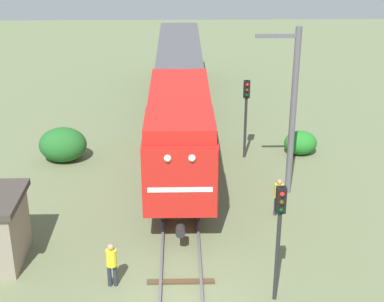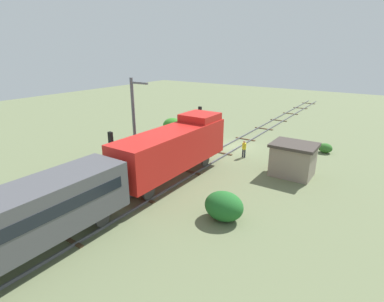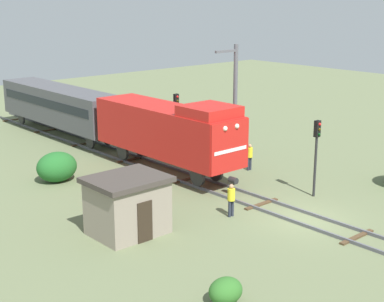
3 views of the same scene
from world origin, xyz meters
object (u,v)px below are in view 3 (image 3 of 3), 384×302
(traffic_signal_near, at_px, (317,144))
(relay_hut, at_px, (127,205))
(passenger_car_leading, at_px, (60,104))
(worker_by_signal, at_px, (250,155))
(locomotive, at_px, (168,129))
(catenary_mast, at_px, (234,100))
(traffic_signal_mid, at_px, (176,112))
(worker_near_track, at_px, (231,198))

(traffic_signal_near, relative_size, relay_hut, 1.22)
(passenger_car_leading, distance_m, relay_hut, 20.93)
(worker_by_signal, bearing_deg, locomotive, -64.41)
(catenary_mast, distance_m, relay_hut, 13.83)
(relay_hut, bearing_deg, traffic_signal_near, -13.33)
(traffic_signal_mid, distance_m, worker_near_track, 12.70)
(locomotive, relative_size, catenary_mast, 1.50)
(locomotive, height_order, traffic_signal_near, locomotive)
(passenger_car_leading, distance_m, traffic_signal_near, 22.28)
(worker_by_signal, xyz_separation_m, relay_hut, (-11.70, -3.26, 0.40))
(worker_near_track, relative_size, worker_by_signal, 1.00)
(locomotive, relative_size, worker_by_signal, 6.82)
(relay_hut, bearing_deg, passenger_car_leading, 68.97)
(relay_hut, bearing_deg, traffic_signal_mid, 40.97)
(worker_near_track, xyz_separation_m, worker_by_signal, (6.60, 4.93, 0.00))
(traffic_signal_mid, bearing_deg, locomotive, -135.92)
(worker_near_track, bearing_deg, locomotive, 3.67)
(catenary_mast, relative_size, relay_hut, 2.21)
(traffic_signal_mid, relative_size, worker_near_track, 2.47)
(locomotive, height_order, relay_hut, locomotive)
(passenger_car_leading, height_order, traffic_signal_near, traffic_signal_near)
(locomotive, bearing_deg, catenary_mast, -8.92)
(passenger_car_leading, relative_size, traffic_signal_near, 3.28)
(passenger_car_leading, relative_size, relay_hut, 4.00)
(worker_near_track, xyz_separation_m, relay_hut, (-5.10, 1.67, 0.40))
(locomotive, relative_size, worker_near_track, 6.82)
(worker_near_track, bearing_deg, passenger_car_leading, 14.23)
(locomotive, relative_size, traffic_signal_mid, 2.77)
(traffic_signal_near, bearing_deg, worker_by_signal, 80.21)
(catenary_mast, xyz_separation_m, relay_hut, (-12.44, -5.40, -2.72))
(worker_near_track, height_order, relay_hut, relay_hut)
(traffic_signal_near, xyz_separation_m, worker_by_signal, (1.00, 5.79, -1.97))
(traffic_signal_near, distance_m, catenary_mast, 8.20)
(traffic_signal_near, relative_size, worker_near_track, 2.51)
(traffic_signal_near, height_order, worker_near_track, traffic_signal_near)
(locomotive, xyz_separation_m, worker_by_signal, (4.20, -2.91, -1.78))
(worker_by_signal, bearing_deg, catenary_mast, -138.70)
(passenger_car_leading, height_order, traffic_signal_mid, traffic_signal_mid)
(locomotive, xyz_separation_m, passenger_car_leading, (0.00, 13.34, -0.25))
(passenger_car_leading, xyz_separation_m, traffic_signal_mid, (3.40, -10.04, 0.39))
(worker_near_track, bearing_deg, traffic_signal_mid, -6.82)
(worker_by_signal, bearing_deg, traffic_signal_mid, -112.33)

